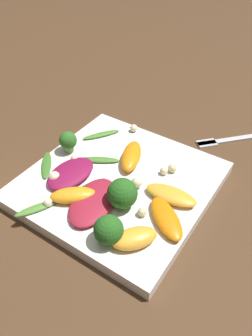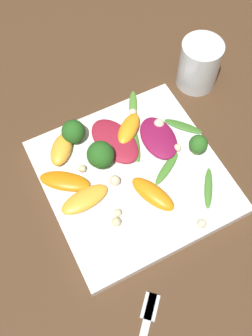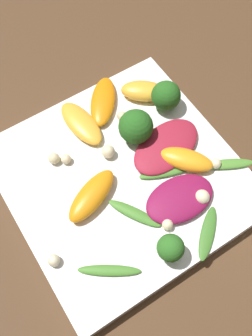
% 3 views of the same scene
% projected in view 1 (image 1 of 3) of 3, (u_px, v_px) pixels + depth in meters
% --- Properties ---
extents(ground_plane, '(2.40, 2.40, 0.00)m').
position_uv_depth(ground_plane, '(119.00, 188.00, 0.52)').
color(ground_plane, '#4C331E').
extents(plate, '(0.27, 0.27, 0.02)m').
position_uv_depth(plate, '(119.00, 183.00, 0.52)').
color(plate, white).
rests_on(plate, ground_plane).
extents(fork, '(0.13, 0.12, 0.01)m').
position_uv_depth(fork, '(229.00, 139.00, 0.61)').
color(fork, silver).
rests_on(fork, ground_plane).
extents(radicchio_leaf_0, '(0.09, 0.06, 0.01)m').
position_uv_depth(radicchio_leaf_0, '(71.00, 173.00, 0.51)').
color(radicchio_leaf_0, maroon).
rests_on(radicchio_leaf_0, plate).
extents(radicchio_leaf_1, '(0.11, 0.08, 0.01)m').
position_uv_depth(radicchio_leaf_1, '(95.00, 203.00, 0.46)').
color(radicchio_leaf_1, maroon).
rests_on(radicchio_leaf_1, plate).
extents(orange_segment_0, '(0.04, 0.08, 0.01)m').
position_uv_depth(orange_segment_0, '(171.00, 195.00, 0.47)').
color(orange_segment_0, '#FCAD33').
rests_on(orange_segment_0, plate).
extents(orange_segment_1, '(0.07, 0.08, 0.01)m').
position_uv_depth(orange_segment_1, '(166.00, 218.00, 0.44)').
color(orange_segment_1, orange).
rests_on(orange_segment_1, plate).
extents(orange_segment_2, '(0.08, 0.06, 0.02)m').
position_uv_depth(orange_segment_2, '(131.00, 156.00, 0.54)').
color(orange_segment_2, orange).
rests_on(orange_segment_2, plate).
extents(orange_segment_3, '(0.07, 0.07, 0.02)m').
position_uv_depth(orange_segment_3, '(73.00, 195.00, 0.47)').
color(orange_segment_3, orange).
rests_on(orange_segment_3, plate).
extents(orange_segment_4, '(0.07, 0.06, 0.02)m').
position_uv_depth(orange_segment_4, '(134.00, 238.00, 0.41)').
color(orange_segment_4, '#FCAD33').
rests_on(orange_segment_4, plate).
extents(broccoli_floret_0, '(0.04, 0.04, 0.04)m').
position_uv_depth(broccoli_floret_0, '(109.00, 230.00, 0.41)').
color(broccoli_floret_0, '#84AD5B').
rests_on(broccoli_floret_0, plate).
extents(broccoli_floret_1, '(0.03, 0.03, 0.04)m').
position_uv_depth(broccoli_floret_1, '(68.00, 141.00, 0.55)').
color(broccoli_floret_1, '#7A9E51').
rests_on(broccoli_floret_1, plate).
extents(broccoli_floret_2, '(0.04, 0.04, 0.05)m').
position_uv_depth(broccoli_floret_2, '(122.00, 193.00, 0.45)').
color(broccoli_floret_2, '#7A9E51').
rests_on(broccoli_floret_2, plate).
extents(arugula_sprig_0, '(0.07, 0.04, 0.01)m').
position_uv_depth(arugula_sprig_0, '(87.00, 188.00, 0.49)').
color(arugula_sprig_0, '#47842D').
rests_on(arugula_sprig_0, plate).
extents(arugula_sprig_1, '(0.06, 0.06, 0.00)m').
position_uv_depth(arugula_sprig_1, '(46.00, 165.00, 0.53)').
color(arugula_sprig_1, '#3D7528').
rests_on(arugula_sprig_1, plate).
extents(arugula_sprig_2, '(0.06, 0.05, 0.01)m').
position_uv_depth(arugula_sprig_2, '(101.00, 135.00, 0.59)').
color(arugula_sprig_2, '#47842D').
rests_on(arugula_sprig_2, plate).
extents(arugula_sprig_3, '(0.05, 0.07, 0.01)m').
position_uv_depth(arugula_sprig_3, '(99.00, 160.00, 0.54)').
color(arugula_sprig_3, '#47842D').
rests_on(arugula_sprig_3, plate).
extents(arugula_sprig_4, '(0.06, 0.04, 0.01)m').
position_uv_depth(arugula_sprig_4, '(37.00, 208.00, 0.46)').
color(arugula_sprig_4, '#518E33').
rests_on(arugula_sprig_4, plate).
extents(macadamia_nut_0, '(0.01, 0.01, 0.01)m').
position_uv_depth(macadamia_nut_0, '(48.00, 202.00, 0.46)').
color(macadamia_nut_0, beige).
rests_on(macadamia_nut_0, plate).
extents(macadamia_nut_1, '(0.01, 0.01, 0.01)m').
position_uv_depth(macadamia_nut_1, '(164.00, 171.00, 0.51)').
color(macadamia_nut_1, beige).
rests_on(macadamia_nut_1, plate).
extents(macadamia_nut_2, '(0.01, 0.01, 0.01)m').
position_uv_depth(macadamia_nut_2, '(75.00, 159.00, 0.54)').
color(macadamia_nut_2, beige).
rests_on(macadamia_nut_2, plate).
extents(macadamia_nut_3, '(0.01, 0.01, 0.01)m').
position_uv_depth(macadamia_nut_3, '(134.00, 128.00, 0.60)').
color(macadamia_nut_3, beige).
rests_on(macadamia_nut_3, plate).
extents(macadamia_nut_4, '(0.02, 0.02, 0.02)m').
position_uv_depth(macadamia_nut_4, '(54.00, 177.00, 0.50)').
color(macadamia_nut_4, beige).
rests_on(macadamia_nut_4, plate).
extents(macadamia_nut_5, '(0.02, 0.02, 0.02)m').
position_uv_depth(macadamia_nut_5, '(136.00, 184.00, 0.49)').
color(macadamia_nut_5, beige).
rests_on(macadamia_nut_5, plate).
extents(macadamia_nut_6, '(0.01, 0.01, 0.01)m').
position_uv_depth(macadamia_nut_6, '(142.00, 212.00, 0.45)').
color(macadamia_nut_6, beige).
rests_on(macadamia_nut_6, plate).
extents(macadamia_nut_7, '(0.01, 0.01, 0.01)m').
position_uv_depth(macadamia_nut_7, '(172.00, 168.00, 0.52)').
color(macadamia_nut_7, beige).
rests_on(macadamia_nut_7, plate).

